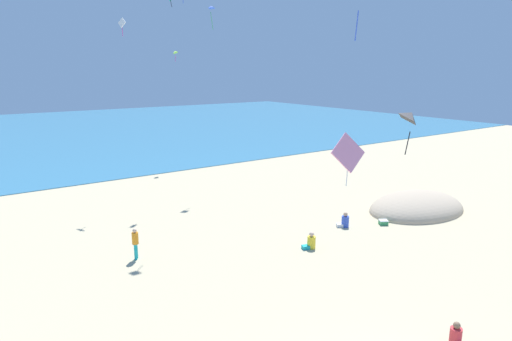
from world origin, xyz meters
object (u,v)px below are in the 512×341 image
(person_3, at_px, (311,242))
(kite_lime, at_px, (175,52))
(cooler_box, at_px, (383,222))
(person_1, at_px, (344,221))
(kite_white, at_px, (122,23))
(kite_blue, at_px, (211,8))
(kite_black, at_px, (412,117))
(person_2, at_px, (456,337))
(kite_pink, at_px, (348,153))
(person_0, at_px, (135,241))

(person_3, distance_m, kite_lime, 23.21)
(cooler_box, distance_m, person_1, 2.21)
(kite_white, bearing_deg, person_1, -58.91)
(person_3, bearing_deg, cooler_box, -160.03)
(cooler_box, distance_m, person_3, 5.40)
(kite_blue, bearing_deg, kite_black, -102.04)
(person_1, relative_size, person_2, 1.08)
(person_2, xyz_separation_m, person_3, (1.36, 8.09, 0.02))
(person_1, height_order, kite_pink, kite_pink)
(person_3, xyz_separation_m, kite_pink, (-4.33, -6.12, 5.64))
(kite_blue, bearing_deg, person_1, -85.78)
(person_1, distance_m, kite_pink, 12.02)
(person_1, height_order, kite_white, kite_white)
(kite_black, bearing_deg, person_3, 75.01)
(kite_blue, bearing_deg, kite_lime, 84.45)
(person_3, bearing_deg, person_2, 98.37)
(kite_pink, bearing_deg, person_1, 43.21)
(kite_white, bearing_deg, kite_black, -83.58)
(person_1, distance_m, kite_black, 10.94)
(person_0, relative_size, kite_pink, 0.96)
(person_2, height_order, kite_black, kite_black)
(kite_blue, bearing_deg, kite_pink, -109.37)
(kite_white, bearing_deg, kite_pink, -91.59)
(kite_lime, xyz_separation_m, kite_pink, (-7.59, -27.16, -3.60))
(kite_black, bearing_deg, cooler_box, 41.86)
(person_1, height_order, kite_lime, kite_lime)
(person_0, xyz_separation_m, person_1, (10.49, -2.37, -0.52))
(person_2, distance_m, kite_pink, 6.69)
(person_0, relative_size, kite_black, 1.00)
(person_2, bearing_deg, person_1, 171.95)
(person_0, bearing_deg, kite_pink, -41.61)
(cooler_box, bearing_deg, kite_lime, 95.86)
(person_3, relative_size, kite_white, 0.75)
(kite_black, bearing_deg, kite_pink, -179.67)
(person_3, xyz_separation_m, kite_black, (-1.64, -6.11, 6.46))
(cooler_box, xyz_separation_m, person_1, (-1.99, 0.95, 0.17))
(kite_lime, height_order, kite_black, kite_lime)
(person_3, bearing_deg, kite_black, 92.90)
(person_3, xyz_separation_m, kite_white, (-3.79, 13.09, 10.55))
(cooler_box, relative_size, kite_black, 0.42)
(person_2, xyz_separation_m, kite_lime, (4.62, 29.13, 9.26))
(person_2, xyz_separation_m, kite_blue, (3.87, 21.41, 11.93))
(person_2, relative_size, kite_lime, 0.81)
(kite_blue, height_order, kite_pink, kite_blue)
(kite_blue, relative_size, kite_black, 1.13)
(kite_white, xyz_separation_m, kite_pink, (-0.53, -19.21, -4.91))
(person_2, distance_m, person_3, 8.20)
(person_1, distance_m, kite_lime, 21.94)
(kite_pink, bearing_deg, kite_white, 88.41)
(cooler_box, height_order, person_0, person_0)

